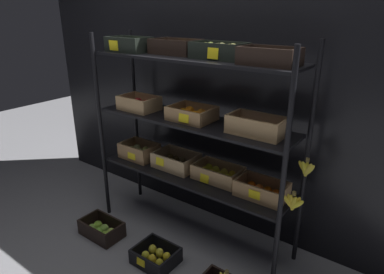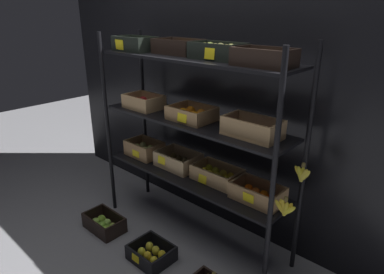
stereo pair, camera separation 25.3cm
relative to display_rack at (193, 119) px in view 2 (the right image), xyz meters
name	(u,v)px [view 2 (the right image)]	position (x,y,z in m)	size (l,w,h in m)	color
ground_plane	(192,233)	(-0.01, -0.01, -1.00)	(10.00, 10.00, 0.00)	gray
storefront_wall	(226,91)	(-0.01, 0.40, 0.14)	(4.01, 0.12, 2.29)	black
display_rack	(193,119)	(0.00, 0.00, 0.00)	(1.74, 0.44, 1.60)	black
crate_ground_apple_green	(104,224)	(-0.60, -0.47, -0.95)	(0.35, 0.22, 0.13)	black
crate_ground_lemon	(152,254)	(-0.02, -0.45, -0.96)	(0.31, 0.27, 0.12)	black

